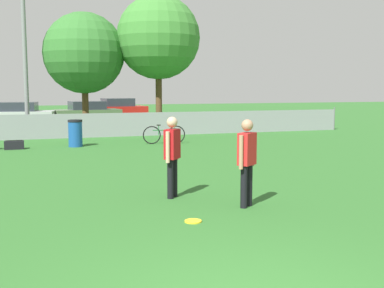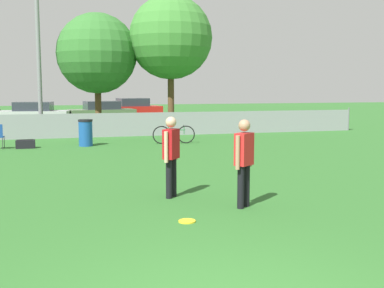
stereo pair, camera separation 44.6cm
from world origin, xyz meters
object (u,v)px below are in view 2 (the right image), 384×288
at_px(tree_far_right, 171,38).
at_px(frisbee_disc, 187,221).
at_px(bicycle_sideline, 174,134).
at_px(parked_car_red, 133,109).
at_px(light_pole, 37,15).
at_px(gear_bag_sideline, 25,144).
at_px(player_defender_red, 244,157).
at_px(tree_near_pole, 97,54).
at_px(player_thrower_red, 171,151).
at_px(trash_bin, 86,133).
at_px(parked_car_silver, 34,114).
at_px(parked_car_olive, 102,112).

height_order(tree_far_right, frisbee_disc, tree_far_right).
bearing_deg(bicycle_sideline, parked_car_red, 93.01).
relative_size(light_pole, tree_far_right, 1.41).
relative_size(light_pole, gear_bag_sideline, 14.03).
bearing_deg(player_defender_red, parked_car_red, 48.57).
height_order(tree_near_pole, player_thrower_red, tree_near_pole).
distance_m(tree_far_right, trash_bin, 7.88).
bearing_deg(parked_car_silver, parked_car_olive, 22.39).
xyz_separation_m(player_defender_red, player_thrower_red, (-1.12, 1.20, 0.00)).
bearing_deg(tree_far_right, player_defender_red, -98.40).
height_order(tree_far_right, parked_car_red, tree_far_right).
distance_m(tree_far_right, player_thrower_red, 15.19).
bearing_deg(gear_bag_sideline, trash_bin, 2.00).
distance_m(tree_near_pole, parked_car_red, 10.62).
xyz_separation_m(tree_near_pole, player_thrower_red, (0.17, -15.09, -2.98)).
relative_size(player_thrower_red, bicycle_sideline, 0.97).
bearing_deg(bicycle_sideline, tree_near_pole, 119.39).
height_order(player_defender_red, frisbee_disc, player_defender_red).
relative_size(tree_far_right, parked_car_olive, 1.59).
xyz_separation_m(light_pole, parked_car_olive, (3.53, 7.45, -4.92)).
bearing_deg(tree_near_pole, gear_bag_sideline, -119.39).
height_order(player_defender_red, player_thrower_red, same).
bearing_deg(frisbee_disc, gear_bag_sideline, 105.87).
xyz_separation_m(player_thrower_red, gear_bag_sideline, (-3.38, 9.40, -0.81)).
height_order(frisbee_disc, parked_car_olive, parked_car_olive).
bearing_deg(parked_car_red, bicycle_sideline, -101.43).
height_order(tree_far_right, gear_bag_sideline, tree_far_right).
bearing_deg(gear_bag_sideline, bicycle_sideline, -0.47).
relative_size(light_pole, frisbee_disc, 32.80).
bearing_deg(frisbee_disc, tree_near_pole, 89.99).
height_order(trash_bin, parked_car_silver, parked_car_silver).
xyz_separation_m(player_thrower_red, parked_car_red, (3.08, 24.68, -0.23)).
bearing_deg(player_thrower_red, gear_bag_sideline, 59.17).
distance_m(tree_near_pole, gear_bag_sideline, 7.55).
xyz_separation_m(tree_far_right, player_thrower_red, (-3.41, -14.32, -3.78)).
height_order(light_pole, tree_far_right, light_pole).
relative_size(trash_bin, gear_bag_sideline, 1.51).
bearing_deg(light_pole, tree_far_right, 1.06).
xyz_separation_m(gear_bag_sideline, parked_car_olive, (3.99, 12.25, 0.53)).
distance_m(light_pole, parked_car_olive, 9.60).
height_order(tree_far_right, bicycle_sideline, tree_far_right).
height_order(light_pole, player_thrower_red, light_pole).
height_order(player_thrower_red, gear_bag_sideline, player_thrower_red).
height_order(player_defender_red, parked_car_olive, player_defender_red).
relative_size(tree_near_pole, parked_car_olive, 1.39).
xyz_separation_m(bicycle_sideline, parked_car_olive, (-1.73, 12.30, 0.31)).
relative_size(parked_car_olive, parked_car_red, 1.03).
relative_size(gear_bag_sideline, parked_car_olive, 0.16).
height_order(player_defender_red, gear_bag_sideline, player_defender_red).
bearing_deg(parked_car_olive, player_defender_red, -97.27).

